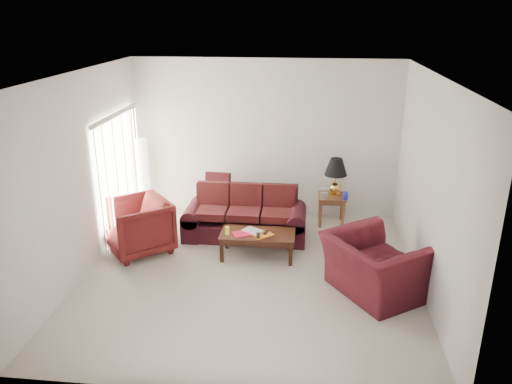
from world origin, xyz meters
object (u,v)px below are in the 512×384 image
sofa (245,214)px  end_table (331,209)px  coffee_table (258,245)px  armchair_right (375,266)px  floor_lamp (144,177)px  armchair_left (138,226)px

sofa → end_table: (1.54, 0.77, -0.16)m
end_table → coffee_table: bearing=-129.5°
end_table → armchair_right: 2.48m
end_table → floor_lamp: bearing=179.2°
floor_lamp → armchair_left: 1.65m
end_table → coffee_table: size_ratio=0.46×
floor_lamp → sofa: bearing=-21.5°
sofa → end_table: sofa is taller
floor_lamp → coffee_table: (2.37, -1.55, -0.57)m
armchair_right → coffee_table: armchair_right is taller
sofa → coffee_table: bearing=-70.9°
coffee_table → floor_lamp: bearing=149.2°
armchair_left → armchair_right: bearing=37.2°
floor_lamp → coffee_table: bearing=-33.1°
sofa → floor_lamp: bearing=155.1°
end_table → floor_lamp: (-3.61, 0.05, 0.50)m
floor_lamp → armchair_left: (0.38, -1.57, -0.32)m
sofa → end_table: bearing=23.1°
armchair_left → armchair_right: size_ratio=0.77×
sofa → armchair_right: bearing=-42.2°
end_table → armchair_left: size_ratio=0.56×
armchair_right → coffee_table: (-1.75, 0.93, -0.21)m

